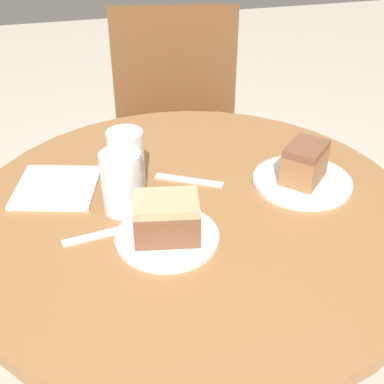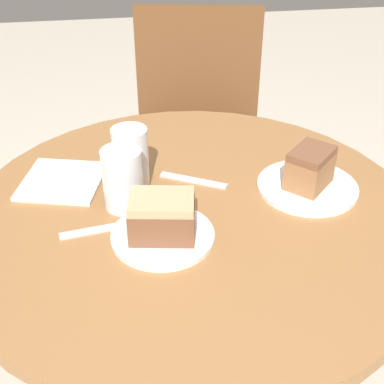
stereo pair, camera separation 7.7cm
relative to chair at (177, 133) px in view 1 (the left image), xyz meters
The scene contains 11 objects.
table 0.83m from the chair, 99.82° to the right, with size 0.92×0.92×0.72m.
chair is the anchor object (origin of this frame).
plate_near 0.96m from the chair, 103.06° to the right, with size 0.19×0.19×0.01m.
plate_far 0.83m from the chair, 81.86° to the right, with size 0.21×0.21×0.01m.
cake_slice_near 0.97m from the chair, 103.06° to the right, with size 0.13×0.10×0.08m.
cake_slice_far 0.85m from the chair, 81.86° to the right, with size 0.12×0.12×0.08m.
glass_lemonade 0.81m from the chair, 109.89° to the right, with size 0.08×0.08×0.13m.
glass_water 0.89m from the chair, 109.27° to the right, with size 0.08×0.08×0.13m.
napkin_stack 0.83m from the chair, 120.77° to the right, with size 0.20×0.20×0.01m.
fork 0.95m from the chair, 110.54° to the right, with size 0.16×0.04×0.00m.
spoon 0.77m from the chair, 99.76° to the right, with size 0.14×0.09×0.00m.
Camera 1 is at (-0.21, -0.85, 1.35)m, focal length 50.00 mm.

